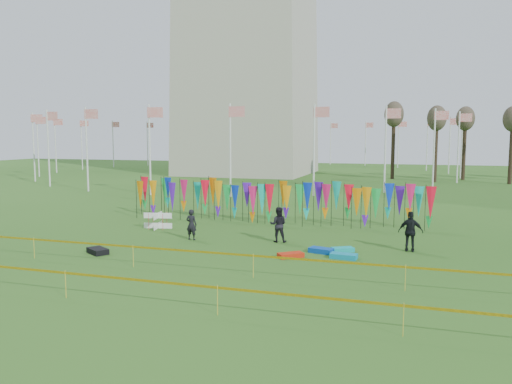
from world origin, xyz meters
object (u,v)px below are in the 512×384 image
(kite_bag_red, at_px, (291,255))
(kite_bag_teal, at_px, (344,256))
(box_kite, at_px, (158,221))
(kite_bag_black, at_px, (98,251))
(person_right, at_px, (411,232))
(kite_bag_turquoise, at_px, (343,250))
(person_left, at_px, (191,225))
(person_mid, at_px, (278,225))
(kite_bag_blue, at_px, (321,250))

(kite_bag_red, height_order, kite_bag_teal, kite_bag_teal)
(box_kite, xyz_separation_m, kite_bag_black, (0.42, -6.25, -0.34))
(person_right, xyz_separation_m, kite_bag_turquoise, (-2.90, -0.97, -0.82))
(kite_bag_red, distance_m, kite_bag_black, 8.53)
(person_left, relative_size, person_right, 0.85)
(person_left, height_order, person_right, person_right)
(person_right, relative_size, kite_bag_red, 1.68)
(kite_bag_black, bearing_deg, person_mid, 34.46)
(box_kite, bearing_deg, kite_bag_black, -86.15)
(person_mid, xyz_separation_m, kite_bag_turquoise, (3.31, -1.16, -0.77))
(kite_bag_turquoise, bearing_deg, person_left, 177.24)
(kite_bag_blue, bearing_deg, kite_bag_red, -131.37)
(person_mid, distance_m, kite_bag_red, 3.28)
(box_kite, xyz_separation_m, person_mid, (7.41, -1.45, 0.41))
(person_mid, xyz_separation_m, kite_bag_blue, (2.43, -1.66, -0.76))
(person_left, relative_size, kite_bag_red, 1.42)
(person_mid, xyz_separation_m, kite_bag_teal, (3.53, -2.42, -0.76))
(person_mid, xyz_separation_m, kite_bag_red, (1.33, -2.90, -0.77))
(person_left, bearing_deg, box_kite, -34.00)
(kite_bag_red, bearing_deg, person_mid, 114.59)
(kite_bag_turquoise, height_order, kite_bag_blue, kite_bag_blue)
(kite_bag_black, bearing_deg, box_kite, 93.85)
(person_left, relative_size, kite_bag_blue, 1.48)
(kite_bag_turquoise, relative_size, kite_bag_teal, 0.88)
(person_left, height_order, person_mid, person_mid)
(person_left, height_order, kite_bag_turquoise, person_left)
(box_kite, xyz_separation_m, kite_bag_red, (8.74, -4.35, -0.36))
(person_mid, relative_size, person_right, 0.95)
(person_left, distance_m, kite_bag_black, 4.87)
(box_kite, relative_size, kite_bag_turquoise, 0.94)
(kite_bag_blue, height_order, kite_bag_red, kite_bag_blue)
(person_right, bearing_deg, kite_bag_teal, 40.45)
(kite_bag_teal, bearing_deg, kite_bag_red, -167.47)
(kite_bag_blue, bearing_deg, person_mid, 145.65)
(kite_bag_turquoise, relative_size, kite_bag_red, 0.90)
(kite_bag_red, bearing_deg, person_right, 29.12)
(person_right, xyz_separation_m, kite_bag_red, (-4.88, -2.72, -0.81))
(person_left, xyz_separation_m, person_right, (10.51, 0.61, 0.14))
(box_kite, bearing_deg, kite_bag_teal, -19.45)
(kite_bag_turquoise, bearing_deg, kite_bag_red, -138.63)
(box_kite, xyz_separation_m, kite_bag_blue, (9.84, -3.11, -0.35))
(box_kite, distance_m, kite_bag_black, 6.27)
(kite_bag_blue, distance_m, kite_bag_teal, 1.34)
(kite_bag_teal, bearing_deg, person_left, 168.29)
(kite_bag_blue, xyz_separation_m, kite_bag_teal, (1.10, -0.76, -0.00))
(kite_bag_teal, bearing_deg, kite_bag_turquoise, 99.75)
(kite_bag_red, relative_size, kite_bag_teal, 0.97)
(kite_bag_turquoise, relative_size, kite_bag_blue, 0.93)
(box_kite, xyz_separation_m, person_right, (13.62, -1.63, 0.45))
(box_kite, height_order, kite_bag_teal, box_kite)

